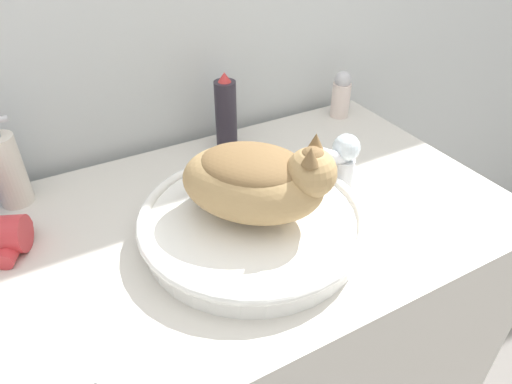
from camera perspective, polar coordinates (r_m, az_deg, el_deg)
name	(u,v)px	position (r m, az deg, el deg)	size (l,w,h in m)	color
wall_back	(149,0)	(1.06, -13.21, 22.35)	(8.00, 0.05, 2.40)	silver
vanity_counter	(238,355)	(1.21, -2.22, -19.69)	(1.08, 0.64, 0.88)	beige
sink_basin	(253,222)	(0.82, -0.44, -3.76)	(0.41, 0.41, 0.05)	white
cat	(257,178)	(0.77, 0.18, 1.71)	(0.29, 0.30, 0.16)	tan
faucet	(343,159)	(0.93, 10.79, 4.12)	(0.12, 0.06, 0.13)	silver
soap_pump_bottle	(7,170)	(1.00, -28.69, 2.48)	(0.06, 0.06, 0.18)	silver
deodorant_stick	(341,94)	(1.25, 10.61, 11.92)	(0.05, 0.05, 0.12)	silver
hairspray_can_black	(226,113)	(1.07, -3.78, 9.79)	(0.05, 0.05, 0.18)	#28232D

